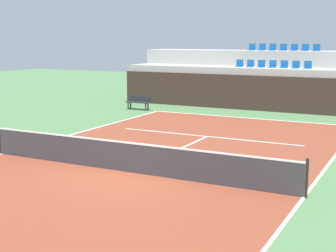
{
  "coord_description": "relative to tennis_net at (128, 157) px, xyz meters",
  "views": [
    {
      "loc": [
        7.93,
        -12.68,
        4.16
      ],
      "look_at": [
        0.37,
        2.0,
        1.2
      ],
      "focal_mm": 52.3,
      "sensor_mm": 36.0,
      "label": 1
    }
  ],
  "objects": [
    {
      "name": "ground_plane",
      "position": [
        0.0,
        0.0,
        -0.51
      ],
      "size": [
        80.0,
        80.0,
        0.0
      ],
      "primitive_type": "plane",
      "color": "#477042"
    },
    {
      "name": "court_surface",
      "position": [
        0.0,
        0.0,
        -0.5
      ],
      "size": [
        11.0,
        24.0,
        0.01
      ],
      "primitive_type": "cube",
      "color": "brown",
      "rests_on": "ground_plane"
    },
    {
      "name": "baseline_far",
      "position": [
        0.0,
        11.95,
        -0.5
      ],
      "size": [
        11.0,
        0.1,
        0.0
      ],
      "primitive_type": "cube",
      "color": "white",
      "rests_on": "court_surface"
    },
    {
      "name": "sideline_left",
      "position": [
        -5.45,
        0.0,
        -0.5
      ],
      "size": [
        0.1,
        24.0,
        0.0
      ],
      "primitive_type": "cube",
      "color": "white",
      "rests_on": "court_surface"
    },
    {
      "name": "sideline_right",
      "position": [
        5.45,
        0.0,
        -0.5
      ],
      "size": [
        0.1,
        24.0,
        0.0
      ],
      "primitive_type": "cube",
      "color": "white",
      "rests_on": "court_surface"
    },
    {
      "name": "service_line_far",
      "position": [
        0.0,
        6.4,
        -0.5
      ],
      "size": [
        8.26,
        0.1,
        0.0
      ],
      "primitive_type": "cube",
      "color": "white",
      "rests_on": "court_surface"
    },
    {
      "name": "centre_service_line",
      "position": [
        0.0,
        3.2,
        -0.5
      ],
      "size": [
        0.1,
        6.4,
        0.0
      ],
      "primitive_type": "cube",
      "color": "white",
      "rests_on": "court_surface"
    },
    {
      "name": "back_wall",
      "position": [
        0.0,
        14.96,
        0.51
      ],
      "size": [
        18.57,
        0.3,
        2.04
      ],
      "primitive_type": "cube",
      "color": "#33231E",
      "rests_on": "ground_plane"
    },
    {
      "name": "stands_tier_lower",
      "position": [
        0.0,
        16.31,
        0.71
      ],
      "size": [
        18.57,
        2.4,
        2.44
      ],
      "primitive_type": "cube",
      "color": "#9E9E99",
      "rests_on": "ground_plane"
    },
    {
      "name": "stands_tier_upper",
      "position": [
        0.0,
        18.71,
        1.19
      ],
      "size": [
        18.57,
        2.4,
        3.4
      ],
      "primitive_type": "cube",
      "color": "#9E9E99",
      "rests_on": "ground_plane"
    },
    {
      "name": "seating_row_lower",
      "position": [
        -0.0,
        16.4,
        2.06
      ],
      "size": [
        4.59,
        0.44,
        0.44
      ],
      "color": "#145193",
      "rests_on": "stands_tier_lower"
    },
    {
      "name": "seating_row_upper",
      "position": [
        -0.0,
        18.8,
        3.02
      ],
      "size": [
        4.59,
        0.44,
        0.44
      ],
      "color": "#145193",
      "rests_on": "stands_tier_upper"
    },
    {
      "name": "tennis_net",
      "position": [
        0.0,
        0.0,
        0.0
      ],
      "size": [
        11.08,
        0.08,
        1.07
      ],
      "color": "black",
      "rests_on": "court_surface"
    },
    {
      "name": "player_bench",
      "position": [
        -6.76,
        12.04,
        -0.0
      ],
      "size": [
        1.5,
        0.4,
        0.85
      ],
      "color": "#232328",
      "rests_on": "ground_plane"
    }
  ]
}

